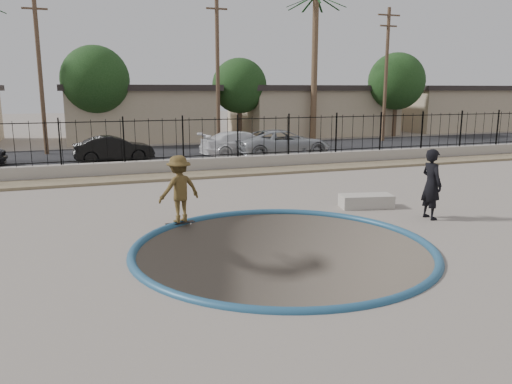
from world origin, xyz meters
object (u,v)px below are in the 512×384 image
object	(u,v)px
car_b	(114,149)
car_c	(243,144)
skater	(179,193)
skateboard	(180,223)
videographer	(431,184)
concrete_ledge	(366,201)
car_d	(282,143)

from	to	relation	value
car_b	car_c	xyz separation A→B (m)	(6.70, -0.46, 0.05)
skater	skateboard	xyz separation A→B (m)	(0.00, -0.00, -0.84)
car_c	skater	bearing A→B (deg)	151.83
videographer	concrete_ledge	distance (m)	2.17
skateboard	videographer	bearing A→B (deg)	-23.16
skater	videographer	size ratio (longest dim) A/B	0.90
concrete_ledge	car_d	size ratio (longest dim) A/B	0.30
concrete_ledge	car_d	bearing A→B (deg)	80.25
videographer	car_d	xyz separation A→B (m)	(1.02, 13.31, -0.23)
skateboard	car_c	size ratio (longest dim) A/B	0.17
skateboard	car_d	world-z (taller)	car_d
skater	car_b	size ratio (longest dim) A/B	0.46
concrete_ledge	car_b	world-z (taller)	car_b
skater	car_d	xyz separation A→B (m)	(7.83, 11.61, -0.13)
car_d	car_b	bearing A→B (deg)	77.68
skateboard	car_b	xyz separation A→B (m)	(-0.79, 12.90, 0.62)
videographer	car_b	world-z (taller)	videographer
car_c	skateboard	bearing A→B (deg)	151.83
skateboard	concrete_ledge	world-z (taller)	concrete_ledge
skater	car_b	bearing A→B (deg)	-102.76
skater	car_b	xyz separation A→B (m)	(-0.79, 12.90, -0.23)
skater	concrete_ledge	distance (m)	5.89
videographer	car_b	distance (m)	16.46
car_b	car_c	world-z (taller)	car_c
skateboard	videographer	xyz separation A→B (m)	(6.81, -1.69, 0.94)
skater	car_b	world-z (taller)	skater
skater	car_b	distance (m)	12.93
videographer	car_d	world-z (taller)	videographer
skateboard	skater	bearing A→B (deg)	107.37
skateboard	car_b	distance (m)	12.94
skater	skateboard	distance (m)	0.84
car_b	concrete_ledge	bearing A→B (deg)	-155.74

